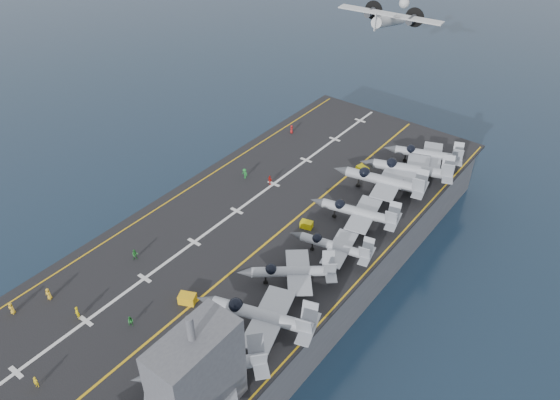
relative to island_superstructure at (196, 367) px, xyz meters
The scene contains 29 objects.
ground 38.02m from the island_superstructure, 116.57° to the left, with size 500.00×500.00×0.00m, color #142135.
hull 35.94m from the island_superstructure, 116.57° to the left, with size 36.00×90.00×10.00m, color #56595E.
flight_deck 34.41m from the island_superstructure, 116.57° to the left, with size 38.00×92.00×0.40m, color black.
foul_line 33.17m from the island_superstructure, 111.80° to the left, with size 0.35×90.00×0.02m, color gold.
landing_centerline 37.38m from the island_superstructure, 124.99° to the left, with size 0.50×90.00×0.02m, color silver.
deck_edge_port 44.50m from the island_superstructure, 136.85° to the left, with size 0.25×90.00×0.02m, color gold.
deck_edge_stbd 31.12m from the island_superstructure, 83.35° to the left, with size 0.25×90.00×0.02m, color gold.
island_superstructure is the anchor object (origin of this frame).
fighter_jet_1 6.04m from the island_superstructure, 117.62° to the left, with size 18.03×18.48×5.39m, color #939BA1, non-canonical shape.
fighter_jet_2 13.92m from the island_superstructure, 97.68° to the left, with size 18.71×15.22×5.62m, color #8F969C, non-canonical shape.
fighter_jet_3 22.99m from the island_superstructure, 99.30° to the left, with size 16.51×15.85×4.79m, color #99A2A9, non-canonical shape.
fighter_jet_4 30.82m from the island_superstructure, 93.66° to the left, with size 14.47×11.18×4.49m, color #A2A8B2, non-canonical shape.
fighter_jet_5 39.69m from the island_superstructure, 94.66° to the left, with size 16.45×12.78×5.08m, color gray, non-canonical shape.
fighter_jet_6 49.62m from the island_superstructure, 94.82° to the left, with size 18.24×14.05×5.67m, color #9AA4AB, non-canonical shape.
fighter_jet_7 55.61m from the island_superstructure, 92.12° to the left, with size 19.15×16.01×5.67m, color gray, non-canonical shape.
fighter_jet_8 62.56m from the island_superstructure, 92.04° to the left, with size 16.75×13.95×4.97m, color #99A2A8, non-canonical shape.
tow_cart_a 17.91m from the island_superstructure, 140.65° to the left, with size 2.69×2.29×1.37m, color #ECB013, non-canonical shape.
tow_cart_b 35.46m from the island_superstructure, 105.52° to the left, with size 2.17×1.68×1.15m, color #C2B209, non-canonical shape.
tow_cart_c 54.10m from the island_superstructure, 101.06° to the left, with size 2.46×1.94×1.30m, color yellow, non-canonical shape.
crew_0 29.03m from the island_superstructure, behind, with size 1.26×0.98×1.85m, color gold.
crew_1 23.13m from the island_superstructure, behind, with size 1.33×1.01×2.00m, color yellow.
crew_2 28.60m from the island_superstructure, 154.56° to the left, with size 1.23×1.29×1.80m, color #268230.
crew_3 46.94m from the island_superstructure, 124.48° to the left, with size 1.23×0.88×1.95m, color #1C8530.
crew_4 45.36m from the island_superstructure, 118.49° to the left, with size 1.21×0.91×1.84m, color red.
crew_5 64.32m from the island_superstructure, 117.42° to the left, with size 1.20×1.25×1.74m, color #B21919.
crew_6 20.78m from the island_superstructure, 151.01° to the right, with size 1.19×1.06×1.66m, color yellow.
crew_7 17.35m from the island_superstructure, 168.65° to the left, with size 1.12×0.95×1.58m, color #268C33.
transport_plane 95.92m from the island_superstructure, 106.80° to the left, with size 26.29×19.28×5.84m, color silver, non-canonical shape.
crew_8 31.00m from the island_superstructure, behind, with size 1.26×0.98×1.85m, color gold.
Camera 1 is at (43.50, -52.84, 65.41)m, focal length 35.00 mm.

